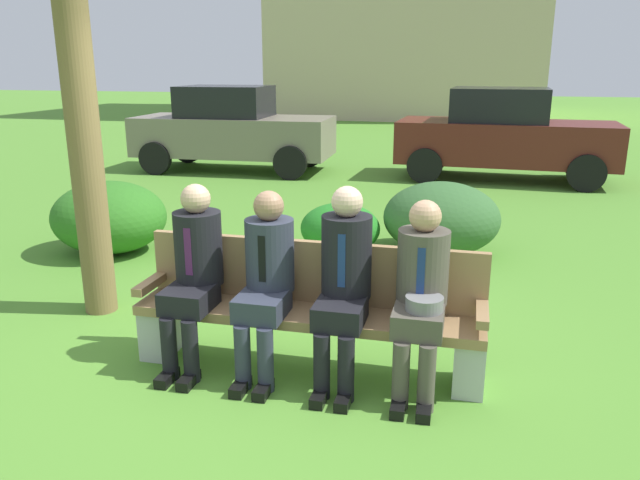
# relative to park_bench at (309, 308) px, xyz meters

# --- Properties ---
(ground_plane) EXTENTS (80.00, 80.00, 0.00)m
(ground_plane) POSITION_rel_park_bench_xyz_m (-0.36, 0.13, -0.44)
(ground_plane) COLOR #508A2D
(park_bench) EXTENTS (2.45, 0.44, 0.90)m
(park_bench) POSITION_rel_park_bench_xyz_m (0.00, 0.00, 0.00)
(park_bench) COLOR #99754C
(park_bench) RESTS_ON ground
(seated_man_leftmost) EXTENTS (0.34, 0.72, 1.31)m
(seated_man_leftmost) POSITION_rel_park_bench_xyz_m (-0.80, -0.13, 0.29)
(seated_man_leftmost) COLOR black
(seated_man_leftmost) RESTS_ON ground
(seated_man_centerleft) EXTENTS (0.34, 0.72, 1.28)m
(seated_man_centerleft) POSITION_rel_park_bench_xyz_m (-0.27, -0.13, 0.28)
(seated_man_centerleft) COLOR #2D3342
(seated_man_centerleft) RESTS_ON ground
(seated_man_centerright) EXTENTS (0.34, 0.72, 1.34)m
(seated_man_centerright) POSITION_rel_park_bench_xyz_m (0.28, -0.13, 0.31)
(seated_man_centerright) COLOR black
(seated_man_centerright) RESTS_ON ground
(seated_man_rightmost) EXTENTS (0.34, 0.72, 1.27)m
(seated_man_rightmost) POSITION_rel_park_bench_xyz_m (0.79, -0.14, 0.27)
(seated_man_rightmost) COLOR #4C473D
(seated_man_rightmost) RESTS_ON ground
(shrub_near_bench) EXTENTS (1.32, 1.21, 0.82)m
(shrub_near_bench) POSITION_rel_park_bench_xyz_m (0.77, 3.02, -0.03)
(shrub_near_bench) COLOR #356230
(shrub_near_bench) RESTS_ON ground
(shrub_mid_lawn) EXTENTS (1.31, 1.20, 0.82)m
(shrub_mid_lawn) POSITION_rel_park_bench_xyz_m (-2.94, 2.17, -0.03)
(shrub_mid_lawn) COLOR #2E6F20
(shrub_mid_lawn) RESTS_ON ground
(shrub_far_lawn) EXTENTS (0.92, 0.84, 0.57)m
(shrub_far_lawn) POSITION_rel_park_bench_xyz_m (-0.35, 2.76, -0.15)
(shrub_far_lawn) COLOR #237B22
(shrub_far_lawn) RESTS_ON ground
(parked_car_near) EXTENTS (3.95, 1.80, 1.68)m
(parked_car_near) POSITION_rel_park_bench_xyz_m (-3.63, 7.80, 0.40)
(parked_car_near) COLOR slate
(parked_car_near) RESTS_ON ground
(parked_car_far) EXTENTS (3.98, 1.88, 1.68)m
(parked_car_far) POSITION_rel_park_bench_xyz_m (1.63, 8.02, 0.40)
(parked_car_far) COLOR #591E19
(parked_car_far) RESTS_ON ground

